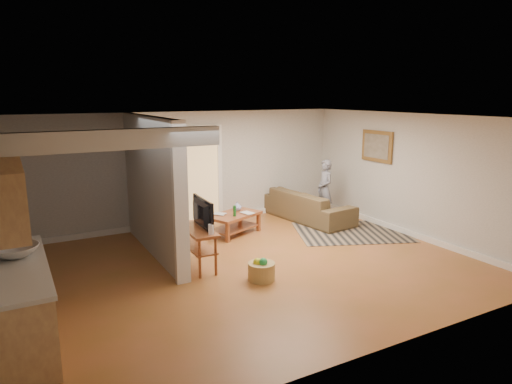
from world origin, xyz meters
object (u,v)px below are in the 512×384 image
speaker_left (170,227)px  tv_console (198,232)px  speaker_right (154,218)px  toddler (173,238)px  sofa (308,219)px  toy_basket (261,270)px  coffee_table (234,218)px  child (324,218)px

speaker_left → tv_console: bearing=-68.4°
speaker_right → speaker_left: bearing=-67.9°
toddler → sofa: bearing=-146.6°
toy_basket → toddler: 2.80m
tv_console → speaker_left: size_ratio=0.98×
speaker_left → toy_basket: bearing=-60.3°
sofa → coffee_table: size_ratio=1.81×
speaker_right → child: (4.00, -0.18, -0.48)m
sofa → speaker_left: size_ratio=2.08×
tv_console → speaker_left: 0.75m
speaker_right → coffee_table: bearing=13.0°
speaker_left → toddler: speaker_left is taller
tv_console → speaker_right: size_ratio=1.14×
coffee_table → speaker_left: size_ratio=1.15×
toy_basket → tv_console: bearing=123.7°
sofa → toy_basket: bearing=126.8°
sofa → speaker_right: 3.63m
toy_basket → coffee_table: bearing=73.8°
toy_basket → toddler: (-0.52, 2.75, -0.16)m
tv_console → toddler: bearing=87.9°
speaker_left → toy_basket: 1.96m
coffee_table → speaker_left: bearing=-156.3°
sofa → speaker_right: bearing=81.8°
sofa → speaker_right: speaker_right is taller
coffee_table → speaker_right: speaker_right is taller
child → toddler: size_ratio=1.40×
coffee_table → toddler: 1.31m
toy_basket → toddler: toddler is taller
speaker_left → speaker_right: size_ratio=1.15×
speaker_left → toy_basket: speaker_left is taller
tv_console → toddler: size_ratio=1.10×
coffee_table → toddler: size_ratio=1.29×
coffee_table → speaker_right: (-1.61, 0.26, 0.14)m
toddler → tv_console: bearing=122.2°
toy_basket → speaker_left: bearing=118.6°
tv_console → toy_basket: size_ratio=2.57×
child → speaker_right: bearing=-81.4°
toy_basket → child: (3.08, 2.47, -0.16)m
coffee_table → toy_basket: coffee_table is taller
toy_basket → child: child is taller
tv_console → toddler: (0.14, 1.77, -0.62)m
speaker_right → toy_basket: (0.92, -2.64, -0.33)m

